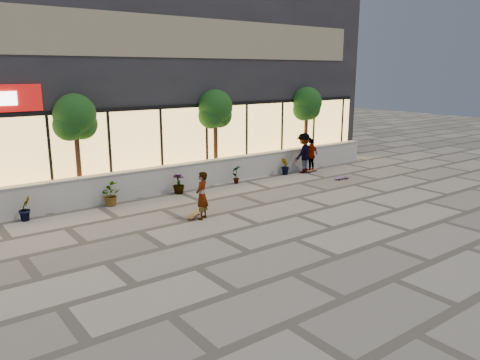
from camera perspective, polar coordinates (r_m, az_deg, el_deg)
ground at (r=13.52m, az=6.68°, el=-7.19°), size 80.00×80.00×0.00m
planter_wall at (r=18.84m, az=-8.07°, el=0.28°), size 22.00×0.42×1.04m
retail_building at (r=23.34m, az=-15.06°, el=11.66°), size 24.00×9.17×8.50m
shrub_b at (r=16.45m, az=-24.73°, el=-3.15°), size 0.57×0.57×0.81m
shrub_c at (r=17.20m, az=-15.64°, el=-1.73°), size 0.68×0.77×0.81m
shrub_d at (r=18.35m, az=-7.50°, el=-0.43°), size 0.64×0.64×0.81m
shrub_e at (r=19.83m, az=-0.45°, el=0.71°), size 0.46×0.35×0.81m
shrub_f at (r=21.58m, az=5.55°, el=1.67°), size 0.55×0.57×0.81m
tree_midwest at (r=17.72m, az=-19.47°, el=6.93°), size 1.60×1.50×3.92m
tree_mideast at (r=20.34m, az=-3.03°, el=8.37°), size 1.60×1.50×3.92m
tree_east at (r=23.84m, az=8.14°, el=8.96°), size 1.60×1.50×3.92m
skater_center at (r=15.04m, az=-4.67°, el=-1.91°), size 0.68×0.63×1.56m
skater_right_near at (r=22.42m, az=8.67°, el=3.02°), size 0.97×0.51×1.57m
skater_right_far at (r=22.05m, az=7.76°, el=3.27°), size 1.35×0.99×1.87m
skateboard_center at (r=15.41m, az=-5.64°, el=-4.26°), size 0.78×0.68×0.10m
skateboard_right_near at (r=22.49m, az=8.78°, el=1.20°), size 0.81×0.36×0.09m
skateboard_right_far at (r=21.13m, az=12.34°, el=0.30°), size 0.87×0.27×0.10m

